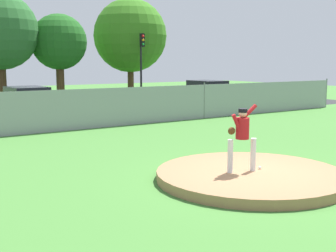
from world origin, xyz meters
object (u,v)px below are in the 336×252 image
parked_car_charcoal (207,94)px  traffic_light_far (142,56)px  parked_car_slate (27,104)px  baseball (260,168)px  pitcher_youth (242,133)px

parked_car_charcoal → traffic_light_far: traffic_light_far is taller
traffic_light_far → parked_car_slate: bearing=-155.6°
parked_car_charcoal → traffic_light_far: bearing=117.0°
parked_car_charcoal → traffic_light_far: size_ratio=0.92×
baseball → parked_car_slate: 14.76m
baseball → parked_car_slate: (-1.24, 14.70, 0.52)m
pitcher_youth → traffic_light_far: size_ratio=0.34×
parked_car_charcoal → parked_car_slate: 11.48m
parked_car_slate → traffic_light_far: (9.24, 4.20, 2.50)m
parked_car_slate → traffic_light_far: bearing=24.4°
baseball → parked_car_slate: bearing=94.8°
baseball → traffic_light_far: bearing=67.1°
parked_car_slate → traffic_light_far: 10.45m
baseball → parked_car_charcoal: 17.75m
pitcher_youth → baseball: 1.08m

